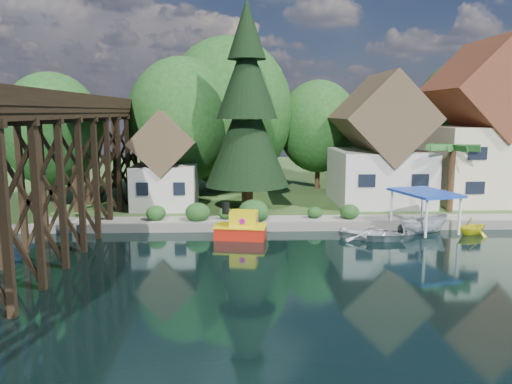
{
  "coord_description": "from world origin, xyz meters",
  "views": [
    {
      "loc": [
        -5.18,
        -25.94,
        8.25
      ],
      "look_at": [
        -3.94,
        6.0,
        3.1
      ],
      "focal_mm": 35.0,
      "sensor_mm": 36.0,
      "label": 1
    }
  ],
  "objects_px": {
    "house_left": "(380,149)",
    "boat_canopy": "(424,216)",
    "conifer": "(247,111)",
    "tugboat": "(241,228)",
    "trestle_bridge": "(61,159)",
    "boat_yellow": "(472,225)",
    "shed": "(165,167)",
    "boat_white_a": "(373,232)",
    "house_center": "(482,133)",
    "palm_tree": "(453,149)"
  },
  "relations": [
    {
      "from": "house_left",
      "to": "tugboat",
      "type": "height_order",
      "value": "house_left"
    },
    {
      "from": "conifer",
      "to": "boat_canopy",
      "type": "relative_size",
      "value": 3.11
    },
    {
      "from": "house_center",
      "to": "boat_white_a",
      "type": "height_order",
      "value": "house_center"
    },
    {
      "from": "house_center",
      "to": "conifer",
      "type": "relative_size",
      "value": 0.86
    },
    {
      "from": "trestle_bridge",
      "to": "house_center",
      "type": "distance_m",
      "value": 33.96
    },
    {
      "from": "palm_tree",
      "to": "boat_yellow",
      "type": "distance_m",
      "value": 7.12
    },
    {
      "from": "trestle_bridge",
      "to": "tugboat",
      "type": "xyz_separation_m",
      "value": [
        11.09,
        0.83,
        -4.62
      ]
    },
    {
      "from": "boat_yellow",
      "to": "boat_white_a",
      "type": "bearing_deg",
      "value": 76.56
    },
    {
      "from": "house_center",
      "to": "boat_white_a",
      "type": "xyz_separation_m",
      "value": [
        -12.3,
        -10.95,
        -5.97
      ]
    },
    {
      "from": "trestle_bridge",
      "to": "palm_tree",
      "type": "relative_size",
      "value": 7.9
    },
    {
      "from": "house_left",
      "to": "boat_yellow",
      "type": "bearing_deg",
      "value": -68.11
    },
    {
      "from": "conifer",
      "to": "boat_white_a",
      "type": "bearing_deg",
      "value": -43.25
    },
    {
      "from": "house_center",
      "to": "tugboat",
      "type": "height_order",
      "value": "house_center"
    },
    {
      "from": "trestle_bridge",
      "to": "boat_yellow",
      "type": "distance_m",
      "value": 27.25
    },
    {
      "from": "trestle_bridge",
      "to": "boat_yellow",
      "type": "xyz_separation_m",
      "value": [
        26.81,
        1.35,
        -4.69
      ]
    },
    {
      "from": "house_center",
      "to": "conifer",
      "type": "height_order",
      "value": "conifer"
    },
    {
      "from": "house_left",
      "to": "boat_canopy",
      "type": "relative_size",
      "value": 2.12
    },
    {
      "from": "tugboat",
      "to": "boat_canopy",
      "type": "relative_size",
      "value": 0.7
    },
    {
      "from": "palm_tree",
      "to": "house_left",
      "type": "bearing_deg",
      "value": 136.91
    },
    {
      "from": "conifer",
      "to": "boat_yellow",
      "type": "relative_size",
      "value": 6.48
    },
    {
      "from": "trestle_bridge",
      "to": "boat_canopy",
      "type": "distance_m",
      "value": 23.97
    },
    {
      "from": "conifer",
      "to": "boat_white_a",
      "type": "xyz_separation_m",
      "value": [
        8.06,
        -7.59,
        -7.84
      ]
    },
    {
      "from": "trestle_bridge",
      "to": "palm_tree",
      "type": "height_order",
      "value": "trestle_bridge"
    },
    {
      "from": "house_left",
      "to": "boat_canopy",
      "type": "xyz_separation_m",
      "value": [
        0.56,
        -9.14,
        -3.88
      ]
    },
    {
      "from": "house_center",
      "to": "shed",
      "type": "relative_size",
      "value": 1.77
    },
    {
      "from": "boat_white_a",
      "to": "boat_yellow",
      "type": "distance_m",
      "value": 7.18
    },
    {
      "from": "trestle_bridge",
      "to": "conifer",
      "type": "distance_m",
      "value": 14.41
    },
    {
      "from": "palm_tree",
      "to": "shed",
      "type": "bearing_deg",
      "value": 173.18
    },
    {
      "from": "trestle_bridge",
      "to": "palm_tree",
      "type": "distance_m",
      "value": 28.27
    },
    {
      "from": "trestle_bridge",
      "to": "shed",
      "type": "distance_m",
      "value": 10.69
    },
    {
      "from": "conifer",
      "to": "palm_tree",
      "type": "bearing_deg",
      "value": -4.8
    },
    {
      "from": "boat_canopy",
      "to": "boat_yellow",
      "type": "bearing_deg",
      "value": -5.84
    },
    {
      "from": "shed",
      "to": "boat_white_a",
      "type": "bearing_deg",
      "value": -31.32
    },
    {
      "from": "house_center",
      "to": "tugboat",
      "type": "bearing_deg",
      "value": -153.35
    },
    {
      "from": "house_center",
      "to": "shed",
      "type": "xyz_separation_m",
      "value": [
        -27.0,
        -2.0,
        -2.59
      ]
    },
    {
      "from": "house_left",
      "to": "palm_tree",
      "type": "bearing_deg",
      "value": -43.09
    },
    {
      "from": "boat_yellow",
      "to": "boat_canopy",
      "type": "bearing_deg",
      "value": 62.93
    },
    {
      "from": "trestle_bridge",
      "to": "shed",
      "type": "xyz_separation_m",
      "value": [
        5.0,
        9.33,
        -1.52
      ]
    },
    {
      "from": "trestle_bridge",
      "to": "boat_canopy",
      "type": "bearing_deg",
      "value": 4.1
    },
    {
      "from": "conifer",
      "to": "tugboat",
      "type": "xyz_separation_m",
      "value": [
        -0.55,
        -7.14,
        -7.55
      ]
    },
    {
      "from": "shed",
      "to": "conifer",
      "type": "xyz_separation_m",
      "value": [
        6.64,
        -1.36,
        4.46
      ]
    },
    {
      "from": "trestle_bridge",
      "to": "conifer",
      "type": "relative_size",
      "value": 2.73
    },
    {
      "from": "boat_white_a",
      "to": "conifer",
      "type": "bearing_deg",
      "value": 69.42
    },
    {
      "from": "trestle_bridge",
      "to": "house_left",
      "type": "distance_m",
      "value": 25.42
    },
    {
      "from": "palm_tree",
      "to": "boat_white_a",
      "type": "height_order",
      "value": "palm_tree"
    },
    {
      "from": "tugboat",
      "to": "house_center",
      "type": "bearing_deg",
      "value": 26.65
    },
    {
      "from": "house_left",
      "to": "shed",
      "type": "height_order",
      "value": "house_left"
    },
    {
      "from": "house_center",
      "to": "boat_yellow",
      "type": "distance_m",
      "value": 12.63
    },
    {
      "from": "tugboat",
      "to": "boat_yellow",
      "type": "distance_m",
      "value": 15.72
    },
    {
      "from": "shed",
      "to": "boat_canopy",
      "type": "height_order",
      "value": "shed"
    }
  ]
}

